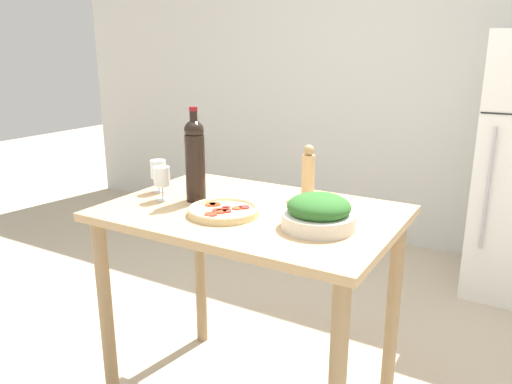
{
  "coord_description": "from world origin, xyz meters",
  "views": [
    {
      "loc": [
        0.94,
        -1.58,
        1.5
      ],
      "look_at": [
        0.0,
        0.04,
        0.97
      ],
      "focal_mm": 35.0,
      "sensor_mm": 36.0,
      "label": 1
    }
  ],
  "objects_px": {
    "wine_glass_near": "(162,178)",
    "wine_glass_far": "(158,171)",
    "salad_bowl": "(319,213)",
    "homemade_pizza": "(224,211)",
    "wine_bottle": "(195,158)",
    "pepper_mill": "(308,172)"
  },
  "relations": [
    {
      "from": "wine_glass_far",
      "to": "pepper_mill",
      "type": "height_order",
      "value": "pepper_mill"
    },
    {
      "from": "wine_bottle",
      "to": "salad_bowl",
      "type": "distance_m",
      "value": 0.58
    },
    {
      "from": "salad_bowl",
      "to": "wine_bottle",
      "type": "bearing_deg",
      "value": 174.77
    },
    {
      "from": "wine_glass_near",
      "to": "salad_bowl",
      "type": "relative_size",
      "value": 0.54
    },
    {
      "from": "wine_glass_near",
      "to": "salad_bowl",
      "type": "distance_m",
      "value": 0.69
    },
    {
      "from": "homemade_pizza",
      "to": "salad_bowl",
      "type": "bearing_deg",
      "value": 6.71
    },
    {
      "from": "wine_glass_near",
      "to": "wine_glass_far",
      "type": "distance_m",
      "value": 0.13
    },
    {
      "from": "wine_bottle",
      "to": "pepper_mill",
      "type": "relative_size",
      "value": 1.74
    },
    {
      "from": "salad_bowl",
      "to": "pepper_mill",
      "type": "bearing_deg",
      "value": 119.98
    },
    {
      "from": "wine_bottle",
      "to": "pepper_mill",
      "type": "xyz_separation_m",
      "value": [
        0.37,
        0.29,
        -0.07
      ]
    },
    {
      "from": "wine_bottle",
      "to": "wine_glass_far",
      "type": "height_order",
      "value": "wine_bottle"
    },
    {
      "from": "pepper_mill",
      "to": "salad_bowl",
      "type": "xyz_separation_m",
      "value": [
        0.19,
        -0.34,
        -0.05
      ]
    },
    {
      "from": "salad_bowl",
      "to": "homemade_pizza",
      "type": "height_order",
      "value": "salad_bowl"
    },
    {
      "from": "salad_bowl",
      "to": "homemade_pizza",
      "type": "relative_size",
      "value": 0.96
    },
    {
      "from": "wine_glass_near",
      "to": "wine_glass_far",
      "type": "relative_size",
      "value": 1.0
    },
    {
      "from": "wine_bottle",
      "to": "homemade_pizza",
      "type": "bearing_deg",
      "value": -25.57
    },
    {
      "from": "wine_glass_far",
      "to": "pepper_mill",
      "type": "distance_m",
      "value": 0.64
    },
    {
      "from": "wine_bottle",
      "to": "pepper_mill",
      "type": "height_order",
      "value": "wine_bottle"
    },
    {
      "from": "wine_glass_far",
      "to": "homemade_pizza",
      "type": "relative_size",
      "value": 0.52
    },
    {
      "from": "wine_glass_near",
      "to": "wine_glass_far",
      "type": "height_order",
      "value": "same"
    },
    {
      "from": "wine_bottle",
      "to": "homemade_pizza",
      "type": "height_order",
      "value": "wine_bottle"
    },
    {
      "from": "homemade_pizza",
      "to": "wine_glass_far",
      "type": "bearing_deg",
      "value": 164.0
    }
  ]
}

